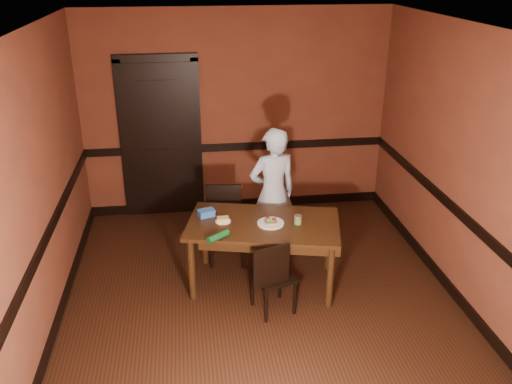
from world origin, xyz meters
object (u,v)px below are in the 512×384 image
object	(u,v)px
sauce_jar	(298,220)
cheese_saucer	(223,220)
dining_table	(263,253)
chair_near	(274,275)
chair_far	(227,226)
sandwich_plate	(271,222)
food_tub	(206,213)
person	(273,193)

from	to	relation	value
sauce_jar	cheese_saucer	bearing A→B (deg)	168.82
dining_table	chair_near	distance (m)	0.49
chair_far	sandwich_plate	bearing A→B (deg)	-48.92
sandwich_plate	dining_table	bearing A→B (deg)	147.89
chair_far	sandwich_plate	distance (m)	0.77
chair_far	food_tub	size ratio (longest dim) A/B	4.36
person	food_tub	size ratio (longest dim) A/B	7.70
dining_table	food_tub	bearing A→B (deg)	171.60
sandwich_plate	sauce_jar	world-z (taller)	sauce_jar
cheese_saucer	food_tub	distance (m)	0.23
chair_far	sauce_jar	xyz separation A→B (m)	(0.68, -0.61, 0.34)
chair_near	cheese_saucer	size ratio (longest dim) A/B	4.91
chair_far	person	bearing A→B (deg)	16.66
chair_far	cheese_saucer	world-z (taller)	chair_far
sandwich_plate	food_tub	world-z (taller)	food_tub
food_tub	sauce_jar	bearing A→B (deg)	-36.66
dining_table	food_tub	size ratio (longest dim) A/B	7.75
chair_near	sauce_jar	distance (m)	0.64
dining_table	chair_near	size ratio (longest dim) A/B	1.96
chair_far	sandwich_plate	size ratio (longest dim) A/B	3.18
person	cheese_saucer	xyz separation A→B (m)	(-0.61, -0.56, -0.02)
chair_far	cheese_saucer	xyz separation A→B (m)	(-0.08, -0.46, 0.31)
sandwich_plate	cheese_saucer	bearing A→B (deg)	166.10
cheese_saucer	chair_near	bearing A→B (deg)	-51.89
chair_near	sandwich_plate	world-z (taller)	sandwich_plate
dining_table	person	bearing A→B (deg)	85.63
chair_far	sandwich_plate	world-z (taller)	chair_far
chair_far	person	xyz separation A→B (m)	(0.54, 0.10, 0.33)
chair_far	chair_near	distance (m)	1.09
person	cheese_saucer	size ratio (longest dim) A/B	9.54
sauce_jar	chair_near	bearing A→B (deg)	-127.50
person	sauce_jar	distance (m)	0.73
dining_table	cheese_saucer	xyz separation A→B (m)	(-0.41, 0.08, 0.38)
cheese_saucer	sandwich_plate	bearing A→B (deg)	-13.90
chair_far	food_tub	xyz separation A→B (m)	(-0.24, -0.31, 0.33)
person	food_tub	bearing A→B (deg)	14.99
dining_table	sandwich_plate	xyz separation A→B (m)	(0.07, -0.04, 0.38)
chair_far	dining_table	bearing A→B (deg)	-51.80
sauce_jar	food_tub	xyz separation A→B (m)	(-0.92, 0.30, -0.01)
chair_near	sandwich_plate	size ratio (longest dim) A/B	2.89
person	food_tub	world-z (taller)	person
cheese_saucer	food_tub	bearing A→B (deg)	136.86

